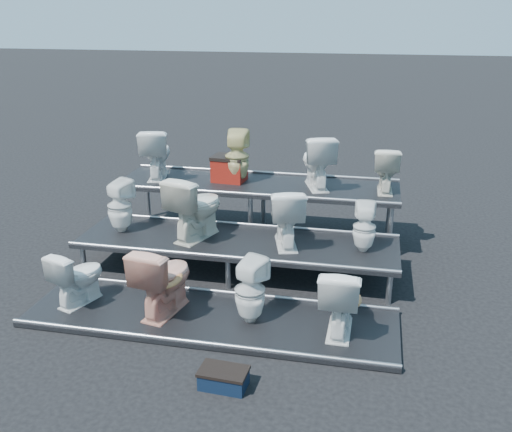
% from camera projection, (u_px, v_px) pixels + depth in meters
% --- Properties ---
extents(ground, '(80.00, 80.00, 0.00)m').
position_uv_depth(ground, '(237.00, 272.00, 7.67)').
color(ground, black).
rests_on(ground, ground).
extents(tier_front, '(4.20, 1.20, 0.06)m').
position_uv_depth(tier_front, '(210.00, 318.00, 6.47)').
color(tier_front, black).
rests_on(tier_front, ground).
extents(tier_mid, '(4.20, 1.20, 0.46)m').
position_uv_depth(tier_mid, '(237.00, 256.00, 7.59)').
color(tier_mid, black).
rests_on(tier_mid, ground).
extents(tier_back, '(4.20, 1.20, 0.86)m').
position_uv_depth(tier_back, '(257.00, 210.00, 8.72)').
color(tier_back, black).
rests_on(tier_back, ground).
extents(toilet_0, '(0.57, 0.74, 0.67)m').
position_uv_depth(toilet_0, '(78.00, 276.00, 6.65)').
color(toilet_0, white).
rests_on(toilet_0, tier_front).
extents(toilet_1, '(0.62, 0.89, 0.83)m').
position_uv_depth(toilet_1, '(164.00, 278.00, 6.42)').
color(toilet_1, '#E49A81').
rests_on(toilet_1, tier_front).
extents(toilet_2, '(0.44, 0.44, 0.75)m').
position_uv_depth(toilet_2, '(250.00, 290.00, 6.24)').
color(toilet_2, white).
rests_on(toilet_2, tier_front).
extents(toilet_3, '(0.44, 0.76, 0.77)m').
position_uv_depth(toilet_3, '(340.00, 298.00, 6.04)').
color(toilet_3, white).
rests_on(toilet_3, tier_front).
extents(toilet_4, '(0.43, 0.43, 0.73)m').
position_uv_depth(toilet_4, '(120.00, 206.00, 7.70)').
color(toilet_4, white).
rests_on(toilet_4, tier_mid).
extents(toilet_5, '(0.73, 0.95, 0.86)m').
position_uv_depth(toilet_5, '(196.00, 207.00, 7.47)').
color(toilet_5, silver).
rests_on(toilet_5, tier_mid).
extents(toilet_6, '(0.62, 0.85, 0.78)m').
position_uv_depth(toilet_6, '(286.00, 216.00, 7.25)').
color(toilet_6, white).
rests_on(toilet_6, tier_mid).
extents(toilet_7, '(0.30, 0.30, 0.63)m').
position_uv_depth(toilet_7, '(364.00, 227.00, 7.08)').
color(toilet_7, white).
rests_on(toilet_7, tier_mid).
extents(toilet_8, '(0.58, 0.83, 0.77)m').
position_uv_depth(toilet_8, '(156.00, 153.00, 8.75)').
color(toilet_8, white).
rests_on(toilet_8, tier_back).
extents(toilet_9, '(0.39, 0.39, 0.79)m').
position_uv_depth(toilet_9, '(237.00, 157.00, 8.49)').
color(toilet_9, '#D5C782').
rests_on(toilet_9, tier_back).
extents(toilet_10, '(0.66, 0.87, 0.79)m').
position_uv_depth(toilet_10, '(317.00, 161.00, 8.26)').
color(toilet_10, white).
rests_on(toilet_10, tier_back).
extents(toilet_11, '(0.38, 0.65, 0.65)m').
position_uv_depth(toilet_11, '(386.00, 169.00, 8.09)').
color(toilet_11, silver).
rests_on(toilet_11, tier_back).
extents(red_crate, '(0.51, 0.42, 0.34)m').
position_uv_depth(red_crate, '(229.00, 170.00, 8.64)').
color(red_crate, maroon).
rests_on(red_crate, tier_back).
extents(step_stool, '(0.45, 0.29, 0.16)m').
position_uv_depth(step_stool, '(224.00, 380.00, 5.32)').
color(step_stool, black).
rests_on(step_stool, ground).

